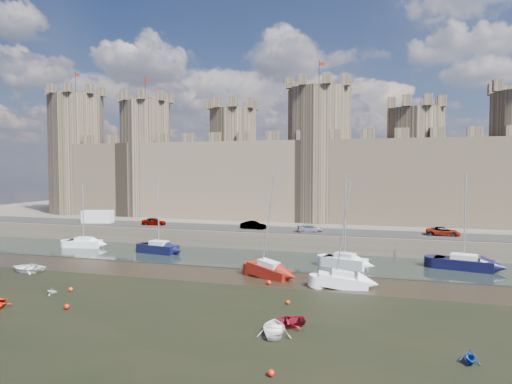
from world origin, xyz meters
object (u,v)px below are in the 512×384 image
(van, at_px, (98,217))
(sailboat_3, at_px, (464,263))
(car_3, at_px, (443,232))
(sailboat_4, at_px, (269,270))
(sailboat_2, at_px, (345,261))
(car_2, at_px, (310,229))
(sailboat_0, at_px, (84,243))
(car_1, at_px, (253,225))
(sailboat_5, at_px, (343,280))
(car_0, at_px, (154,222))
(sailboat_1, at_px, (159,248))

(van, height_order, sailboat_3, sailboat_3)
(car_3, height_order, sailboat_4, sailboat_4)
(car_3, distance_m, sailboat_3, 9.98)
(van, distance_m, sailboat_2, 43.73)
(sailboat_4, bearing_deg, car_2, 107.66)
(sailboat_0, xyz_separation_m, sailboat_4, (30.89, -9.91, 0.06))
(car_1, relative_size, sailboat_4, 0.34)
(car_2, height_order, car_3, car_3)
(sailboat_3, bearing_deg, sailboat_4, -140.90)
(sailboat_5, bearing_deg, car_0, 139.30)
(car_2, bearing_deg, sailboat_2, -168.78)
(car_0, relative_size, van, 0.77)
(van, relative_size, sailboat_1, 0.46)
(car_1, distance_m, sailboat_4, 20.20)
(sailboat_5, bearing_deg, van, 146.10)
(sailboat_2, height_order, sailboat_3, sailboat_3)
(van, xyz_separation_m, sailboat_2, (42.05, -11.67, -2.73))
(car_2, height_order, sailboat_5, sailboat_5)
(van, bearing_deg, car_1, -12.60)
(car_2, bearing_deg, car_3, -101.74)
(van, relative_size, sailboat_0, 0.52)
(sailboat_3, bearing_deg, sailboat_2, -153.82)
(sailboat_0, relative_size, sailboat_3, 0.86)
(sailboat_3, xyz_separation_m, sailboat_5, (-12.63, -11.90, -0.09))
(car_0, relative_size, sailboat_5, 0.37)
(sailboat_0, distance_m, sailboat_1, 12.92)
(van, bearing_deg, sailboat_1, -42.89)
(car_0, height_order, car_3, car_0)
(sailboat_3, bearing_deg, van, -175.38)
(car_1, relative_size, car_2, 1.01)
(sailboat_0, distance_m, sailboat_5, 40.73)
(car_2, bearing_deg, sailboat_3, -129.69)
(car_1, bearing_deg, car_3, -82.07)
(sailboat_3, distance_m, sailboat_4, 22.92)
(car_0, bearing_deg, car_3, -97.81)
(car_2, xyz_separation_m, sailboat_4, (-1.49, -17.69, -2.23))
(car_1, xyz_separation_m, sailboat_1, (-10.60, -9.73, -2.30))
(car_0, height_order, sailboat_2, sailboat_2)
(sailboat_0, xyz_separation_m, sailboat_1, (12.88, -0.98, 0.08))
(car_2, distance_m, sailboat_5, 20.90)
(car_3, distance_m, van, 54.04)
(car_3, relative_size, sailboat_3, 0.40)
(car_1, bearing_deg, sailboat_1, 138.65)
(van, height_order, sailboat_4, sailboat_4)
(car_0, bearing_deg, sailboat_5, -131.70)
(sailboat_1, relative_size, sailboat_2, 0.99)
(sailboat_2, relative_size, sailboat_4, 0.95)
(car_0, xyz_separation_m, sailboat_2, (31.49, -11.59, -2.30))
(van, bearing_deg, car_3, -11.78)
(sailboat_2, bearing_deg, car_0, 178.08)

